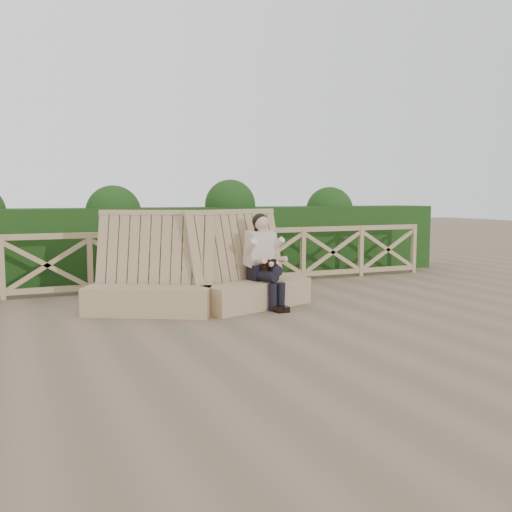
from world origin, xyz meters
name	(u,v)px	position (x,y,z in m)	size (l,w,h in m)	color
ground	(287,323)	(0.00, 0.00, 0.00)	(60.00, 60.00, 0.00)	brown
bench	(203,285)	(-0.77, 1.30, 0.39)	(3.58, 1.55, 1.55)	#7E6048
woman	(264,258)	(0.21, 1.23, 0.76)	(0.49, 0.97, 1.47)	black
guardrail	(205,258)	(0.00, 3.50, 0.55)	(10.10, 0.09, 1.10)	#9C865B
hedge	(186,243)	(0.00, 4.70, 0.75)	(12.00, 1.20, 1.50)	black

